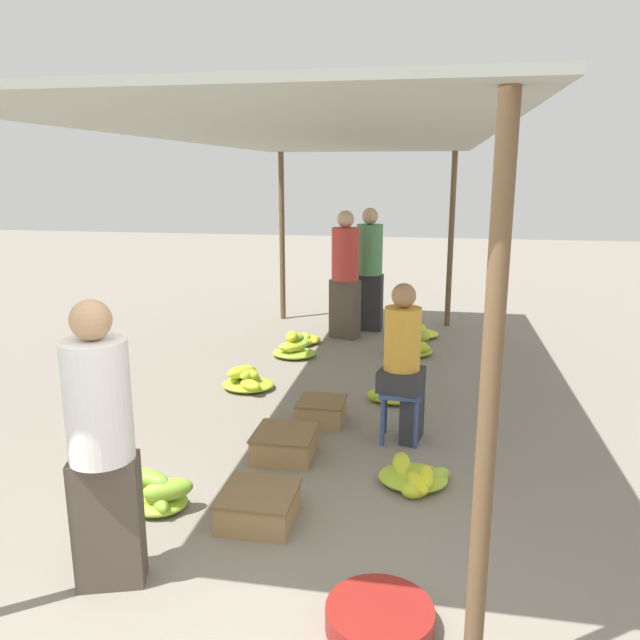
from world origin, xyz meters
name	(u,v)px	position (x,y,z in m)	size (l,w,h in m)	color
canopy_post_front_right	(488,426)	(1.25, 0.30, 1.25)	(0.08, 0.08, 2.51)	brown
canopy_post_back_left	(282,238)	(-1.25, 7.14, 1.25)	(0.08, 0.08, 2.51)	brown
canopy_post_back_right	(451,241)	(1.25, 7.14, 1.25)	(0.08, 0.08, 2.51)	brown
canopy_tarp	(324,137)	(0.00, 3.72, 2.53)	(2.90, 7.24, 0.04)	#9EA399
vendor_foreground	(101,443)	(-0.66, 0.73, 0.83)	(0.43, 0.43, 1.60)	#4C4238
stool	(400,400)	(0.79, 2.91, 0.36)	(0.34, 0.34, 0.45)	#384C84
vendor_seated	(404,360)	(0.81, 2.92, 0.71)	(0.40, 0.40, 1.35)	#2D2D33
basin_black	(380,618)	(0.83, 0.63, 0.06)	(0.54, 0.54, 0.12)	maroon
banana_pile_left_0	(294,348)	(-0.63, 5.13, 0.11)	(0.53, 0.47, 0.32)	#B1CB2C
banana_pile_left_1	(246,380)	(-0.86, 3.92, 0.10)	(0.55, 0.57, 0.26)	#BDD02A
banana_pile_left_2	(157,495)	(-0.75, 1.49, 0.10)	(0.58, 0.40, 0.28)	#8BBC33
banana_pile_left_3	(302,339)	(-0.65, 5.74, 0.06)	(0.47, 0.51, 0.15)	#7FB735
banana_pile_right_0	(418,333)	(0.85, 6.33, 0.06)	(0.56, 0.56, 0.19)	#CDD627
banana_pile_right_1	(392,394)	(0.66, 3.84, 0.07)	(0.52, 0.48, 0.18)	#9BC230
banana_pile_right_2	(409,347)	(0.76, 5.51, 0.10)	(0.59, 0.58, 0.33)	yellow
banana_pile_right_3	(415,477)	(0.95, 2.14, 0.07)	(0.55, 0.58, 0.16)	yellow
crate_near	(322,411)	(0.07, 3.17, 0.11)	(0.42, 0.42, 0.21)	#9E7A4C
crate_mid	(285,444)	(-0.09, 2.42, 0.11)	(0.47, 0.47, 0.22)	#9E7A4C
crate_far	(259,506)	(-0.03, 1.47, 0.11)	(0.48, 0.48, 0.22)	#9E7A4C
shopper_walking_mid	(369,268)	(0.13, 6.67, 0.90)	(0.40, 0.40, 1.74)	#2D2D33
shopper_walking_far	(345,273)	(-0.15, 6.17, 0.90)	(0.47, 0.47, 1.73)	#4C4238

